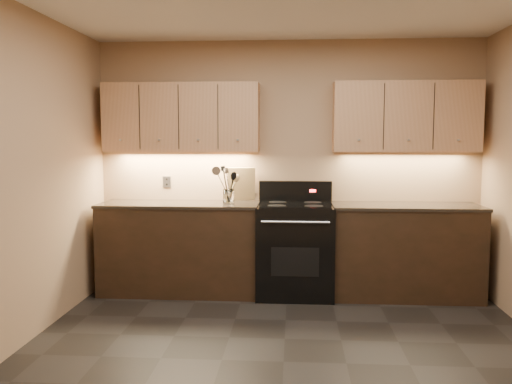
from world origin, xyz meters
TOP-DOWN VIEW (x-y plane):
  - floor at (0.00, 0.00)m, footprint 4.00×4.00m
  - wall_back at (0.00, 2.00)m, footprint 4.00×0.04m
  - wall_left at (-2.00, 0.00)m, footprint 0.04×4.00m
  - counter_left at (-1.10, 1.70)m, footprint 1.62×0.62m
  - counter_right at (1.18, 1.70)m, footprint 1.46×0.62m
  - stove at (0.08, 1.68)m, footprint 0.76×0.68m
  - upper_cab_left at (-1.10, 1.85)m, footprint 1.60×0.30m
  - upper_cab_right at (1.18, 1.85)m, footprint 1.44×0.30m
  - outlet_plate at (-1.30, 1.99)m, footprint 0.08×0.01m
  - utensil_crock at (-0.60, 1.72)m, footprint 0.15×0.15m
  - cutting_board at (-0.49, 1.95)m, footprint 0.30×0.15m
  - wooden_spoon at (-0.62, 1.72)m, footprint 0.17×0.10m
  - black_spoon at (-0.60, 1.75)m, footprint 0.13×0.13m
  - black_turner at (-0.59, 1.70)m, footprint 0.17×0.15m
  - steel_spatula at (-0.58, 1.72)m, footprint 0.15×0.12m
  - steel_skimmer at (-0.58, 1.72)m, footprint 0.24×0.14m

SIDE VIEW (x-z plane):
  - floor at x=0.00m, z-range 0.00..0.00m
  - counter_left at x=-1.10m, z-range 0.00..0.93m
  - counter_right at x=1.18m, z-range 0.00..0.93m
  - stove at x=0.08m, z-range -0.09..1.05m
  - utensil_crock at x=-0.60m, z-range 0.92..1.06m
  - wooden_spoon at x=-0.62m, z-range 0.94..1.23m
  - black_spoon at x=-0.60m, z-range 0.94..1.26m
  - cutting_board at x=-0.49m, z-range 0.93..1.28m
  - outlet_plate at x=-1.30m, z-range 1.06..1.18m
  - steel_spatula at x=-0.58m, z-range 0.94..1.31m
  - steel_skimmer at x=-0.58m, z-range 0.94..1.32m
  - black_turner at x=-0.59m, z-range 0.94..1.33m
  - wall_back at x=0.00m, z-range 0.00..2.60m
  - wall_left at x=-2.00m, z-range 0.00..2.60m
  - upper_cab_left at x=-1.10m, z-range 1.45..2.15m
  - upper_cab_right at x=1.18m, z-range 1.45..2.15m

